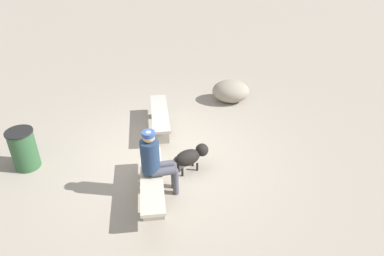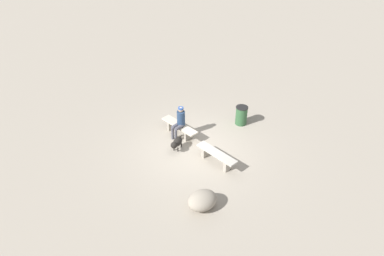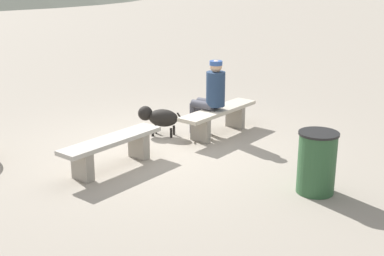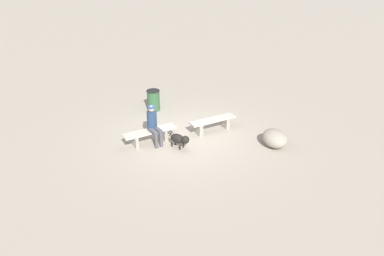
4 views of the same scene
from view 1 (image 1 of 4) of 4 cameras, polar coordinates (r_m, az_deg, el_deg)
name	(u,v)px [view 1 (image 1 of 4)]	position (r m, az deg, el deg)	size (l,w,h in m)	color
ground	(165,159)	(7.58, -4.38, -4.93)	(210.00, 210.00, 0.06)	#9E9384
bench_left	(160,117)	(8.36, -5.11, 1.73)	(1.76, 0.53, 0.47)	gray
bench_right	(152,183)	(6.44, -6.38, -8.59)	(1.84, 0.55, 0.47)	gray
seated_person	(155,159)	(6.26, -5.85, -4.89)	(0.40, 0.65, 1.34)	navy
dog	(191,156)	(7.04, -0.12, -4.44)	(0.55, 0.74, 0.51)	black
trash_bin	(24,149)	(7.81, -25.14, -3.06)	(0.53, 0.53, 0.83)	#2D5633
boulder	(231,91)	(9.67, 6.16, 5.83)	(0.78, 0.98, 0.58)	gray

